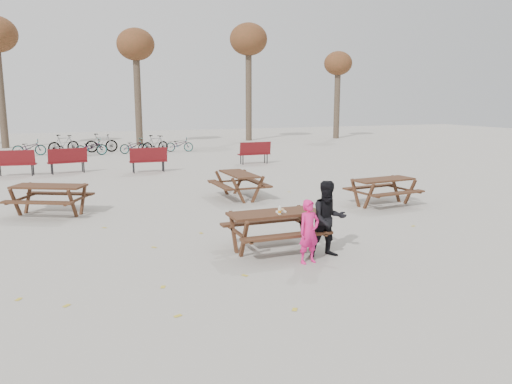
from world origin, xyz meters
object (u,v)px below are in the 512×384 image
object	(u,v)px
main_picnic_table	(275,221)
picnic_table_east	(383,192)
soda_bottle	(280,211)
picnic_table_far	(239,186)
adult	(328,219)
picnic_table_north	(50,200)
food_tray	(281,212)
child	(309,232)

from	to	relation	value
main_picnic_table	picnic_table_east	distance (m)	5.36
picnic_table_east	soda_bottle	bearing A→B (deg)	-151.72
soda_bottle	picnic_table_far	world-z (taller)	soda_bottle
adult	picnic_table_north	bearing A→B (deg)	138.69
soda_bottle	picnic_table_east	distance (m)	5.49
main_picnic_table	picnic_table_far	bearing A→B (deg)	78.03
picnic_table_north	adult	bearing A→B (deg)	-21.90
main_picnic_table	picnic_table_north	world-z (taller)	picnic_table_north
main_picnic_table	food_tray	world-z (taller)	food_tray
main_picnic_table	child	bearing A→B (deg)	-73.13
child	picnic_table_far	xyz separation A→B (m)	(0.83, 6.17, -0.20)
main_picnic_table	child	xyz separation A→B (m)	(0.28, -0.92, -0.00)
food_tray	picnic_table_north	world-z (taller)	food_tray
soda_bottle	picnic_table_far	distance (m)	5.61
picnic_table_far	picnic_table_east	bearing A→B (deg)	-126.28
picnic_table_far	picnic_table_north	bearing A→B (deg)	92.56
picnic_table_east	child	bearing A→B (deg)	-144.32
main_picnic_table	picnic_table_east	world-z (taller)	main_picnic_table
soda_bottle	picnic_table_north	xyz separation A→B (m)	(-4.17, 5.15, -0.46)
picnic_table_east	picnic_table_far	world-z (taller)	picnic_table_far
food_tray	picnic_table_north	distance (m)	6.59
picnic_table_east	picnic_table_north	xyz separation A→B (m)	(-8.70, 2.10, 0.01)
main_picnic_table	adult	size ratio (longest dim) A/B	1.24
food_tray	picnic_table_east	world-z (taller)	food_tray
picnic_table_east	picnic_table_north	bearing A→B (deg)	160.83
picnic_table_east	picnic_table_far	distance (m)	4.20
food_tray	picnic_table_east	bearing A→B (deg)	33.29
soda_bottle	child	size ratio (longest dim) A/B	0.15
soda_bottle	adult	world-z (taller)	adult
picnic_table_north	picnic_table_east	bearing A→B (deg)	13.32
child	picnic_table_north	size ratio (longest dim) A/B	0.65
food_tray	main_picnic_table	bearing A→B (deg)	134.73
soda_bottle	adult	bearing A→B (deg)	-32.47
main_picnic_table	soda_bottle	bearing A→B (deg)	-88.38
soda_bottle	child	bearing A→B (deg)	-68.64
soda_bottle	food_tray	bearing A→B (deg)	55.74
picnic_table_east	picnic_table_north	size ratio (longest dim) A/B	0.97
adult	soda_bottle	bearing A→B (deg)	154.98
main_picnic_table	adult	bearing A→B (deg)	-42.46
food_tray	adult	xyz separation A→B (m)	(0.69, -0.62, -0.07)
food_tray	child	world-z (taller)	child
adult	main_picnic_table	bearing A→B (deg)	144.99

